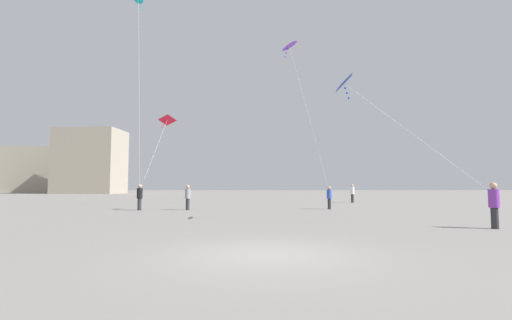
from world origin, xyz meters
TOP-DOWN VIEW (x-y plane):
  - ground_plane at (0.00, 0.00)m, footprint 300.00×300.00m
  - person_in_black at (-7.85, 15.90)m, footprint 0.38×0.38m
  - person_in_blue at (5.12, 16.92)m, footprint 0.35×0.35m
  - person_in_purple at (8.84, 5.09)m, footprint 0.38×0.38m
  - person_in_grey at (-4.68, 16.15)m, footprint 0.37×0.37m
  - person_in_white at (9.64, 27.29)m, footprint 0.40×0.40m
  - kite_cyan_diamond at (-8.32, 16.20)m, footprint 0.95×0.82m
  - kite_cobalt_delta at (3.90, 7.58)m, footprint 5.38×3.24m
  - kite_crimson_delta at (-7.38, 21.17)m, footprint 1.17×5.76m
  - kite_violet_diamond at (2.03, 13.51)m, footprint 3.66×4.02m
  - building_left_hall at (-55.00, 86.99)m, footprint 17.67×9.30m
  - building_centre_hall at (-37.00, 74.03)m, footprint 14.30×10.27m

SIDE VIEW (x-z plane):
  - ground_plane at x=0.00m, z-range 0.00..0.00m
  - person_in_blue at x=5.12m, z-range 0.08..1.69m
  - person_in_grey at x=-4.68m, z-range 0.08..1.77m
  - person_in_black at x=-7.85m, z-range 0.08..1.82m
  - person_in_purple at x=8.84m, z-range 0.08..1.83m
  - person_in_white at x=9.64m, z-range 0.09..1.91m
  - building_left_hall at x=-55.00m, z-range 0.00..11.72m
  - kite_cobalt_delta at x=3.90m, z-range 3.55..8.95m
  - kite_crimson_delta at x=-7.38m, z-range 3.90..10.03m
  - building_centre_hall at x=-37.00m, z-range 0.00..14.50m
  - kite_violet_diamond at x=2.03m, z-range 5.61..15.08m
  - kite_cyan_diamond at x=-8.32m, z-range 7.52..21.35m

